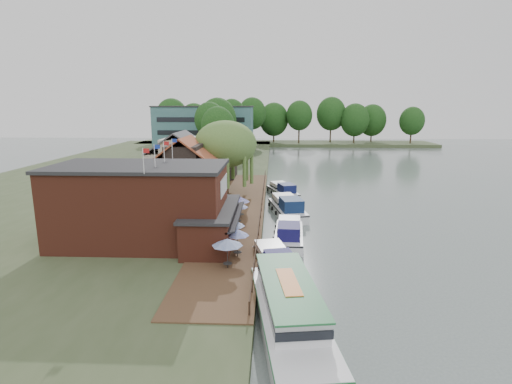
{
  "coord_description": "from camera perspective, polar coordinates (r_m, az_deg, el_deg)",
  "views": [
    {
      "loc": [
        -3.98,
        -35.79,
        13.44
      ],
      "look_at": [
        -6.0,
        12.0,
        3.0
      ],
      "focal_mm": 28.0,
      "sensor_mm": 36.0,
      "label": 1
    }
  ],
  "objects": [
    {
      "name": "land_bank",
      "position": [
        76.52,
        -17.51,
        2.0
      ],
      "size": [
        50.0,
        140.0,
        1.0
      ],
      "primitive_type": "cube",
      "color": "#384728",
      "rests_on": "ground"
    },
    {
      "name": "bank_tree_3",
      "position": [
        113.96,
        -3.45,
        9.61
      ],
      "size": [
        7.6,
        7.6,
        14.22
      ],
      "primitive_type": null,
      "color": "#143811",
      "rests_on": "land_bank"
    },
    {
      "name": "ground",
      "position": [
        38.44,
        8.3,
        -8.29
      ],
      "size": [
        260.0,
        260.0,
        0.0
      ],
      "primitive_type": "plane",
      "color": "#525F5E",
      "rests_on": "ground"
    },
    {
      "name": "cottage_c",
      "position": [
        70.0,
        -5.85,
        5.53
      ],
      "size": [
        7.6,
        7.6,
        8.5
      ],
      "primitive_type": null,
      "color": "black",
      "rests_on": "land_bank"
    },
    {
      "name": "quay_rail",
      "position": [
        47.82,
        0.76,
        -2.15
      ],
      "size": [
        0.2,
        49.0,
        1.0
      ],
      "primitive_type": null,
      "color": "black",
      "rests_on": "land_bank"
    },
    {
      "name": "bank_tree_5",
      "position": [
        129.93,
        -4.1,
        9.46
      ],
      "size": [
        6.09,
        6.09,
        12.12
      ],
      "primitive_type": null,
      "color": "#143811",
      "rests_on": "land_bank"
    },
    {
      "name": "umbrella_4",
      "position": [
        44.58,
        -2.17,
        -2.18
      ],
      "size": [
        2.0,
        2.0,
        2.38
      ],
      "primitive_type": null,
      "color": "#1C1C9C",
      "rests_on": "quay_deck"
    },
    {
      "name": "bank_tree_1",
      "position": [
        88.38,
        -6.61,
        8.43
      ],
      "size": [
        6.54,
        6.54,
        13.17
      ],
      "primitive_type": null,
      "color": "#143811",
      "rests_on": "land_bank"
    },
    {
      "name": "swan",
      "position": [
        28.57,
        7.97,
        -15.37
      ],
      "size": [
        0.44,
        0.44,
        0.44
      ],
      "primitive_type": "sphere",
      "color": "white",
      "rests_on": "ground"
    },
    {
      "name": "cottage_a",
      "position": [
        51.65,
        -9.94,
        3.0
      ],
      "size": [
        8.6,
        7.6,
        8.5
      ],
      "primitive_type": null,
      "color": "black",
      "rests_on": "land_bank"
    },
    {
      "name": "cruiser_0",
      "position": [
        32.82,
        2.7,
        -9.69
      ],
      "size": [
        5.28,
        10.02,
        2.3
      ],
      "primitive_type": null,
      "rotation": [
        0.0,
        0.0,
        0.24
      ],
      "color": "white",
      "rests_on": "ground"
    },
    {
      "name": "umbrella_3",
      "position": [
        42.16,
        -2.59,
        -3.04
      ],
      "size": [
        2.18,
        2.18,
        2.38
      ],
      "primitive_type": null,
      "color": "navy",
      "rests_on": "quay_deck"
    },
    {
      "name": "tour_boat",
      "position": [
        25.17,
        4.91,
        -16.15
      ],
      "size": [
        5.53,
        13.76,
        2.92
      ],
      "primitive_type": null,
      "rotation": [
        0.0,
        0.0,
        0.13
      ],
      "color": "silver",
      "rests_on": "ground"
    },
    {
      "name": "cruiser_2",
      "position": [
        49.69,
        4.49,
        -1.87
      ],
      "size": [
        5.47,
        11.06,
        2.59
      ],
      "primitive_type": null,
      "rotation": [
        0.0,
        0.0,
        0.2
      ],
      "color": "silver",
      "rests_on": "ground"
    },
    {
      "name": "quay_deck",
      "position": [
        47.61,
        -2.51,
        -2.78
      ],
      "size": [
        6.0,
        50.0,
        0.1
      ],
      "primitive_type": "cube",
      "color": "#47301E",
      "rests_on": "land_bank"
    },
    {
      "name": "umbrella_2",
      "position": [
        35.83,
        -3.39,
        -5.84
      ],
      "size": [
        2.27,
        2.27,
        2.38
      ],
      "primitive_type": null,
      "color": "navy",
      "rests_on": "quay_deck"
    },
    {
      "name": "bank_tree_2",
      "position": [
        96.47,
        -5.47,
        9.08
      ],
      "size": [
        8.87,
        8.87,
        14.2
      ],
      "primitive_type": null,
      "color": "#143811",
      "rests_on": "land_bank"
    },
    {
      "name": "umbrella_0",
      "position": [
        31.1,
        -4.1,
        -8.73
      ],
      "size": [
        2.41,
        2.41,
        2.38
      ],
      "primitive_type": null,
      "color": "navy",
      "rests_on": "quay_deck"
    },
    {
      "name": "bank_tree_0",
      "position": [
        78.6,
        -5.43,
        7.65
      ],
      "size": [
        6.59,
        6.59,
        12.25
      ],
      "primitive_type": null,
      "color": "#143811",
      "rests_on": "land_bank"
    },
    {
      "name": "cruiser_3",
      "position": [
        60.12,
        3.83,
        0.43
      ],
      "size": [
        5.82,
        9.61,
        2.19
      ],
      "primitive_type": null,
      "rotation": [
        0.0,
        0.0,
        0.34
      ],
      "color": "silver",
      "rests_on": "ground"
    },
    {
      "name": "cruiser_1",
      "position": [
        40.21,
        4.73,
        -5.51
      ],
      "size": [
        3.65,
        9.78,
        2.32
      ],
      "primitive_type": null,
      "rotation": [
        0.0,
        0.0,
        -0.06
      ],
      "color": "white",
      "rests_on": "ground"
    },
    {
      "name": "pub",
      "position": [
        37.26,
        -13.26,
        -1.67
      ],
      "size": [
        20.0,
        11.0,
        7.3
      ],
      "primitive_type": null,
      "color": "maroon",
      "rests_on": "land_bank"
    },
    {
      "name": "hotel_block",
      "position": [
        107.5,
        -7.32,
        8.86
      ],
      "size": [
        25.4,
        12.4,
        12.3
      ],
      "primitive_type": null,
      "color": "#38666B",
      "rests_on": "land_bank"
    },
    {
      "name": "cottage_b",
      "position": [
        61.96,
        -10.71,
        4.5
      ],
      "size": [
        9.6,
        8.6,
        8.5
      ],
      "primitive_type": null,
      "color": "beige",
      "rests_on": "land_bank"
    },
    {
      "name": "willow",
      "position": [
        55.65,
        -4.34,
        4.81
      ],
      "size": [
        8.6,
        8.6,
        10.43
      ],
      "primitive_type": null,
      "color": "#476B2D",
      "rests_on": "land_bank"
    },
    {
      "name": "bank_tree_4",
      "position": [
        123.7,
        -0.55,
        9.98
      ],
      "size": [
        8.47,
        8.47,
        14.81
      ],
      "primitive_type": null,
      "color": "#143811",
      "rests_on": "land_bank"
    },
    {
      "name": "umbrella_1",
      "position": [
        33.3,
        -2.68,
        -7.27
      ],
      "size": [
        1.97,
        1.97,
        2.38
      ],
      "primitive_type": null,
      "color": "#1C2E9B",
      "rests_on": "quay_deck"
    }
  ]
}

